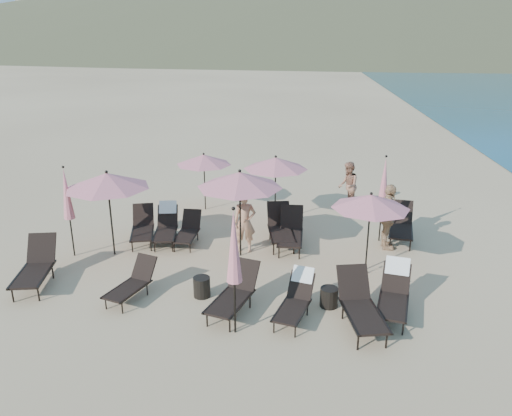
# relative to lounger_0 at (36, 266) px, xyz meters

# --- Properties ---
(ground) EXTENTS (800.00, 800.00, 0.00)m
(ground) POSITION_rel_lounger_0_xyz_m (5.70, -0.50, -0.49)
(ground) COLOR #D6BA8C
(ground) RESTS_ON ground
(lounger_0) EXTENTS (1.01, 1.92, 1.05)m
(lounger_0) POSITION_rel_lounger_0_xyz_m (0.00, 0.00, 0.00)
(lounger_0) COLOR black
(lounger_0) RESTS_ON ground
(lounger_1) EXTENTS (1.02, 1.56, 0.84)m
(lounger_1) POSITION_rel_lounger_0_xyz_m (2.56, -0.43, -0.10)
(lounger_1) COLOR black
(lounger_1) RESTS_ON ground
(lounger_2) EXTENTS (1.13, 1.80, 0.97)m
(lounger_2) POSITION_rel_lounger_0_xyz_m (4.99, -0.82, -0.04)
(lounger_2) COLOR black
(lounger_2) RESTS_ON ground
(lounger_3) EXTENTS (0.94, 1.60, 0.94)m
(lounger_3) POSITION_rel_lounger_0_xyz_m (6.35, -0.93, -0.04)
(lounger_3) COLOR black
(lounger_3) RESTS_ON ground
(lounger_4) EXTENTS (1.02, 1.92, 1.05)m
(lounger_4) POSITION_rel_lounger_0_xyz_m (7.70, -1.15, -0.00)
(lounger_4) COLOR black
(lounger_4) RESTS_ON ground
(lounger_5) EXTENTS (0.98, 1.78, 1.05)m
(lounger_5) POSITION_rel_lounger_0_xyz_m (8.50, -0.56, 0.01)
(lounger_5) COLOR black
(lounger_5) RESTS_ON ground
(lounger_6) EXTENTS (1.00, 1.75, 0.95)m
(lounger_6) POSITION_rel_lounger_0_xyz_m (1.78, 2.88, -0.05)
(lounger_6) COLOR black
(lounger_6) RESTS_ON ground
(lounger_7) EXTENTS (0.83, 1.73, 1.04)m
(lounger_7) POSITION_rel_lounger_0_xyz_m (2.47, 2.99, 0.00)
(lounger_7) COLOR black
(lounger_7) RESTS_ON ground
(lounger_8) EXTENTS (0.61, 1.49, 0.84)m
(lounger_8) POSITION_rel_lounger_0_xyz_m (3.14, 2.85, -0.10)
(lounger_8) COLOR black
(lounger_8) RESTS_ON ground
(lounger_9) EXTENTS (0.95, 1.89, 1.04)m
(lounger_9) POSITION_rel_lounger_0_xyz_m (5.85, 3.12, -0.01)
(lounger_9) COLOR black
(lounger_9) RESTS_ON ground
(lounger_10) EXTENTS (0.72, 1.79, 1.02)m
(lounger_10) POSITION_rel_lounger_0_xyz_m (6.15, 2.85, -0.01)
(lounger_10) COLOR black
(lounger_10) RESTS_ON ground
(lounger_11) EXTENTS (0.97, 1.85, 1.01)m
(lounger_11) POSITION_rel_lounger_0_xyz_m (9.41, 3.67, -0.02)
(lounger_11) COLOR black
(lounger_11) RESTS_ON ground
(umbrella_open_0) EXTENTS (2.26, 2.26, 2.43)m
(umbrella_open_0) POSITION_rel_lounger_0_xyz_m (1.25, 1.88, 1.66)
(umbrella_open_0) COLOR black
(umbrella_open_0) RESTS_ON ground
(umbrella_open_1) EXTENTS (2.30, 2.30, 2.48)m
(umbrella_open_1) POSITION_rel_lounger_0_xyz_m (4.78, 2.11, 1.70)
(umbrella_open_1) COLOR black
(umbrella_open_1) RESTS_ON ground
(umbrella_open_2) EXTENTS (1.98, 1.98, 2.13)m
(umbrella_open_2) POSITION_rel_lounger_0_xyz_m (8.15, 1.53, 1.39)
(umbrella_open_2) COLOR black
(umbrella_open_2) RESTS_ON ground
(umbrella_open_3) EXTENTS (1.88, 1.88, 2.03)m
(umbrella_open_3) POSITION_rel_lounger_0_xyz_m (3.10, 5.83, 1.30)
(umbrella_open_3) COLOR black
(umbrella_open_3) RESTS_ON ground
(umbrella_open_4) EXTENTS (2.06, 2.06, 2.21)m
(umbrella_open_4) POSITION_rel_lounger_0_xyz_m (5.59, 4.89, 1.47)
(umbrella_open_4) COLOR black
(umbrella_open_4) RESTS_ON ground
(umbrella_closed_0) EXTENTS (0.32, 0.32, 2.76)m
(umbrella_closed_0) POSITION_rel_lounger_0_xyz_m (5.12, -1.65, 1.43)
(umbrella_closed_0) COLOR black
(umbrella_closed_0) RESTS_ON ground
(umbrella_closed_1) EXTENTS (0.31, 0.31, 2.61)m
(umbrella_closed_1) POSITION_rel_lounger_0_xyz_m (8.78, 3.52, 1.33)
(umbrella_closed_1) COLOR black
(umbrella_closed_1) RESTS_ON ground
(umbrella_closed_2) EXTENTS (0.30, 0.30, 2.58)m
(umbrella_closed_2) POSITION_rel_lounger_0_xyz_m (0.17, 1.70, 1.30)
(umbrella_closed_2) COLOR black
(umbrella_closed_2) RESTS_ON ground
(side_table_0) EXTENTS (0.40, 0.40, 0.48)m
(side_table_0) POSITION_rel_lounger_0_xyz_m (4.15, -0.23, -0.25)
(side_table_0) COLOR black
(side_table_0) RESTS_ON ground
(side_table_1) EXTENTS (0.41, 0.41, 0.45)m
(side_table_1) POSITION_rel_lounger_0_xyz_m (7.09, -0.43, -0.26)
(side_table_1) COLOR black
(side_table_1) RESTS_ON ground
(beachgoer_a) EXTENTS (0.68, 0.50, 1.74)m
(beachgoer_a) POSITION_rel_lounger_0_xyz_m (4.86, 2.43, 0.38)
(beachgoer_a) COLOR tan
(beachgoer_a) RESTS_ON ground
(beachgoer_b) EXTENTS (0.65, 0.83, 1.68)m
(beachgoer_b) POSITION_rel_lounger_0_xyz_m (8.05, 6.35, 0.35)
(beachgoer_b) COLOR #A06B52
(beachgoer_b) RESTS_ON ground
(beachgoer_c) EXTENTS (0.47, 1.12, 1.91)m
(beachgoer_c) POSITION_rel_lounger_0_xyz_m (8.88, 2.98, 0.46)
(beachgoer_c) COLOR tan
(beachgoer_c) RESTS_ON ground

